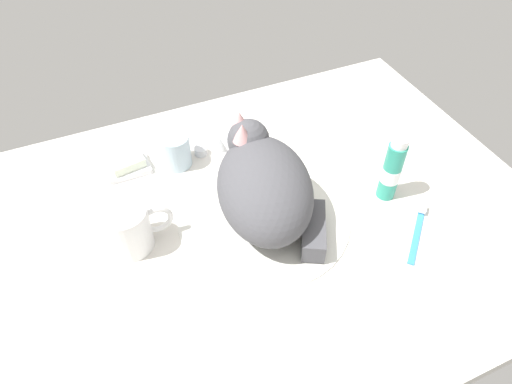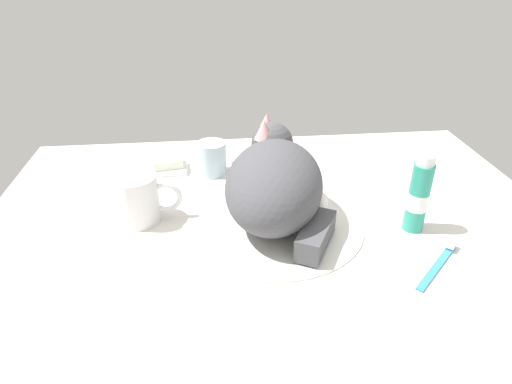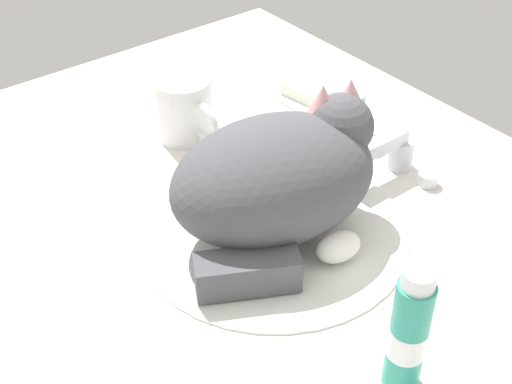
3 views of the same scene
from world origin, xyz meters
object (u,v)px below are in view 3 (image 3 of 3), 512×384
(faucet, at_px, (394,153))
(toothpaste_bottle, at_px, (408,333))
(coffee_mug, at_px, (185,108))
(cat, at_px, (280,177))
(soap_bar, at_px, (306,90))
(rinse_cup, at_px, (342,113))

(faucet, distance_m, toothpaste_bottle, 0.36)
(faucet, bearing_deg, coffee_mug, -145.02)
(faucet, xyz_separation_m, cat, (0.00, -0.21, 0.05))
(cat, relative_size, coffee_mug, 2.29)
(cat, height_order, coffee_mug, cat)
(cat, relative_size, toothpaste_bottle, 1.95)
(cat, distance_m, coffee_mug, 0.26)
(coffee_mug, relative_size, soap_bar, 1.84)
(coffee_mug, height_order, soap_bar, coffee_mug)
(soap_bar, bearing_deg, coffee_mug, -100.29)
(toothpaste_bottle, bearing_deg, soap_bar, 148.64)
(faucet, distance_m, rinse_cup, 0.11)
(soap_bar, xyz_separation_m, toothpaste_bottle, (0.47, -0.28, 0.05))
(cat, xyz_separation_m, coffee_mug, (-0.25, 0.03, -0.04))
(cat, bearing_deg, rinse_cup, 118.16)
(faucet, relative_size, rinse_cup, 1.77)
(soap_bar, bearing_deg, rinse_cup, -12.13)
(coffee_mug, bearing_deg, soap_bar, 79.71)
(coffee_mug, relative_size, rinse_cup, 1.70)
(coffee_mug, distance_m, rinse_cup, 0.23)
(cat, height_order, rinse_cup, cat)
(soap_bar, bearing_deg, toothpaste_bottle, -31.36)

